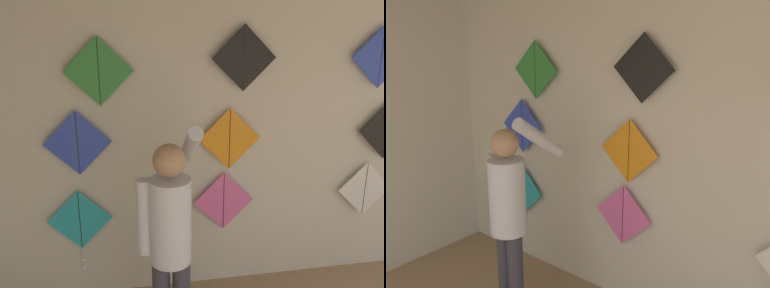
# 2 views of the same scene
# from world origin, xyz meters

# --- Properties ---
(back_panel) EXTENTS (5.42, 0.06, 2.80)m
(back_panel) POSITION_xyz_m (0.00, 4.10, 1.40)
(back_panel) COLOR beige
(back_panel) RESTS_ON ground
(shopkeeper) EXTENTS (0.46, 0.61, 1.82)m
(shopkeeper) POSITION_xyz_m (-0.74, 3.21, 1.02)
(shopkeeper) COLOR #383842
(shopkeeper) RESTS_ON ground
(kite_0) EXTENTS (0.55, 0.04, 0.76)m
(kite_0) POSITION_xyz_m (-1.43, 4.00, 0.75)
(kite_0) COLOR #28B2C6
(kite_1) EXTENTS (0.55, 0.01, 0.55)m
(kite_1) POSITION_xyz_m (-0.15, 4.01, 0.87)
(kite_1) COLOR pink
(kite_3) EXTENTS (0.55, 0.01, 0.55)m
(kite_3) POSITION_xyz_m (-1.39, 4.01, 1.49)
(kite_3) COLOR blue
(kite_4) EXTENTS (0.55, 0.01, 0.55)m
(kite_4) POSITION_xyz_m (-0.11, 4.01, 1.46)
(kite_4) COLOR orange
(kite_6) EXTENTS (0.55, 0.01, 0.55)m
(kite_6) POSITION_xyz_m (-1.18, 4.01, 2.07)
(kite_6) COLOR #338C38
(kite_7) EXTENTS (0.55, 0.01, 0.55)m
(kite_7) POSITION_xyz_m (-0.00, 4.01, 2.15)
(kite_7) COLOR black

